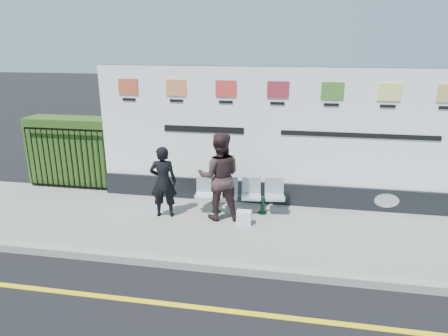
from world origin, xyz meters
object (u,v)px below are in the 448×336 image
(billboard, at_px, (276,147))
(bench, at_px, (239,204))
(woman_left, at_px, (163,182))
(woman_right, at_px, (220,176))

(billboard, relative_size, bench, 4.26)
(bench, xyz_separation_m, woman_left, (-1.53, -0.41, 0.55))
(billboard, distance_m, woman_right, 1.54)
(bench, distance_m, woman_right, 0.86)
(bench, distance_m, woman_left, 1.68)
(billboard, xyz_separation_m, woman_left, (-2.22, -1.14, -0.55))
(woman_left, distance_m, woman_right, 1.17)
(bench, relative_size, woman_left, 1.25)
(billboard, relative_size, woman_left, 5.30)
(bench, bearing_deg, billboard, 40.17)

